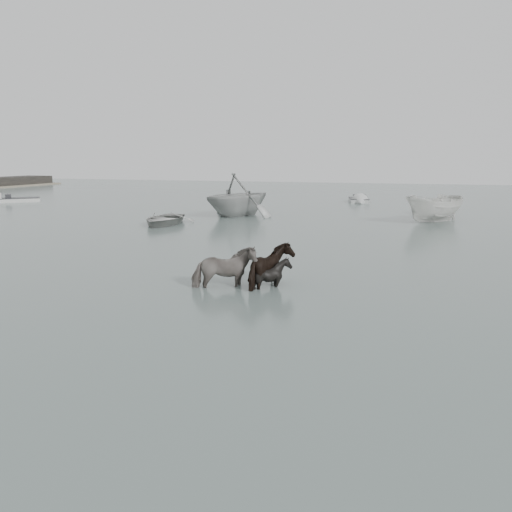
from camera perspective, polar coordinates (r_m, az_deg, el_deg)
name	(u,v)px	position (r m, az deg, el deg)	size (l,w,h in m)	color
ground	(202,295)	(14.97, -6.17, -4.50)	(140.00, 140.00, 0.00)	#4E5D58
pony_pinto	(224,261)	(15.62, -3.70, -0.59)	(0.92, 2.01, 1.70)	black
pony_dark	(272,262)	(15.76, 1.87, -0.66)	(1.59, 1.36, 1.60)	black
pony_black	(272,267)	(15.71, 1.80, -1.31)	(1.03, 1.15, 1.27)	black
rowboat_lead	(164,217)	(31.20, -10.52, 4.38)	(3.04, 4.26, 0.88)	#A1A19D
rowboat_trail	(238,194)	(35.32, -2.04, 7.15)	(5.11, 5.92, 3.12)	#A5A7A4
boat_small	(435,207)	(33.73, 19.75, 5.29)	(1.87, 4.98, 1.92)	silver
skiff_port	(430,210)	(37.77, 19.31, 4.99)	(5.21, 1.60, 0.75)	#A0A2A0
skiff_outer	(16,198)	(51.55, -25.72, 6.00)	(5.51, 1.60, 0.75)	#BBBBB6
skiff_mid	(359,198)	(47.16, 11.65, 6.49)	(4.50, 1.60, 0.75)	#A8ABA8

